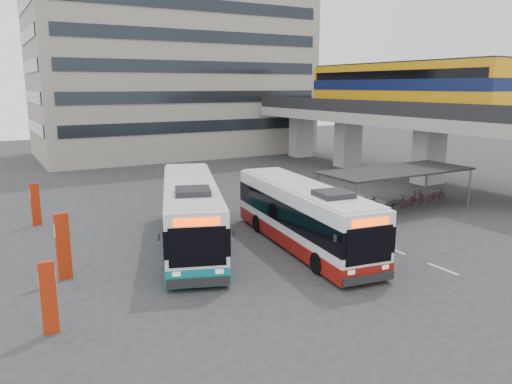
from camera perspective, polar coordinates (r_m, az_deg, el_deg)
ground at (r=25.69m, az=6.62°, el=-5.56°), size 120.00×120.00×0.00m
viaduct at (r=44.71m, az=15.67°, el=9.70°), size 8.00×32.00×9.68m
bike_shelter at (r=32.94m, az=15.65°, el=0.73°), size 10.00×4.00×2.54m
office_block at (r=59.59m, az=-9.54°, el=16.49°), size 30.00×15.00×25.00m
road_markings at (r=25.09m, az=15.34°, el=-6.35°), size 0.15×7.60×0.01m
bus_main at (r=24.40m, az=5.41°, el=-2.73°), size 3.86×11.40×3.30m
bus_teal at (r=24.64m, az=-7.45°, el=-2.46°), size 6.31×11.86×3.46m
pedestrian at (r=25.96m, az=-5.72°, el=-3.50°), size 0.56×0.68×1.61m
sign_totem_south at (r=17.29m, az=-22.62°, el=-11.00°), size 0.52×0.17×2.41m
sign_totem_mid at (r=21.69m, az=-21.19°, el=-5.72°), size 0.60×0.28×2.77m
sign_totem_north at (r=30.56m, az=-23.90°, el=-1.26°), size 0.52×0.27×2.41m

